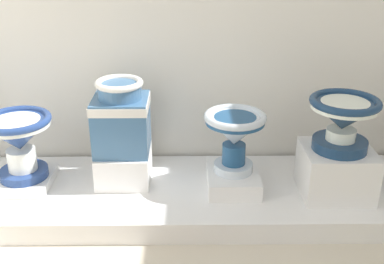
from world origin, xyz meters
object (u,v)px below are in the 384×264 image
object	(u,v)px
plinth_block_leftmost	(336,171)
antique_toilet_leftmost	(343,117)
antique_toilet_tall_cobalt	(18,137)
antique_toilet_broad_patterned	(235,132)
plinth_block_broad_patterned	(233,178)
plinth_block_pale_glazed	(124,165)
plinth_block_tall_cobalt	(25,180)
antique_toilet_pale_glazed	(121,116)

from	to	relation	value
plinth_block_leftmost	antique_toilet_leftmost	world-z (taller)	antique_toilet_leftmost
antique_toilet_tall_cobalt	antique_toilet_broad_patterned	bearing A→B (deg)	-1.15
plinth_block_broad_patterned	antique_toilet_broad_patterned	distance (m)	0.29
antique_toilet_tall_cobalt	plinth_block_pale_glazed	world-z (taller)	antique_toilet_tall_cobalt
plinth_block_tall_cobalt	antique_toilet_broad_patterned	bearing A→B (deg)	-1.15
plinth_block_broad_patterned	plinth_block_leftmost	world-z (taller)	plinth_block_leftmost
antique_toilet_pale_glazed	antique_toilet_leftmost	xyz separation A→B (m)	(1.20, -0.17, 0.05)
plinth_block_tall_cobalt	antique_toilet_tall_cobalt	xyz separation A→B (m)	(-0.00, 0.00, 0.28)
plinth_block_leftmost	antique_toilet_leftmost	xyz separation A→B (m)	(0.00, -0.00, 0.32)
antique_toilet_pale_glazed	plinth_block_broad_patterned	bearing A→B (deg)	-7.59
plinth_block_leftmost	antique_toilet_leftmost	bearing A→B (deg)	-45.00
plinth_block_pale_glazed	antique_toilet_pale_glazed	xyz separation A→B (m)	(0.00, 0.00, 0.31)
plinth_block_broad_patterned	plinth_block_tall_cobalt	bearing A→B (deg)	178.85
antique_toilet_tall_cobalt	antique_toilet_broad_patterned	world-z (taller)	antique_toilet_broad_patterned
antique_toilet_pale_glazed	antique_toilet_leftmost	distance (m)	1.21
plinth_block_pale_glazed	antique_toilet_leftmost	size ratio (longest dim) A/B	0.90
antique_toilet_pale_glazed	plinth_block_leftmost	xyz separation A→B (m)	(1.20, -0.17, -0.27)
antique_toilet_tall_cobalt	plinth_block_broad_patterned	distance (m)	1.23
antique_toilet_tall_cobalt	antique_toilet_leftmost	size ratio (longest dim) A/B	1.04
plinth_block_broad_patterned	antique_toilet_broad_patterned	xyz separation A→B (m)	(0.00, 0.00, 0.29)
plinth_block_broad_patterned	plinth_block_leftmost	size ratio (longest dim) A/B	1.01
antique_toilet_pale_glazed	plinth_block_leftmost	bearing A→B (deg)	-7.87
antique_toilet_tall_cobalt	plinth_block_leftmost	bearing A→B (deg)	-3.41
plinth_block_tall_cobalt	antique_toilet_pale_glazed	bearing A→B (deg)	6.01
antique_toilet_pale_glazed	plinth_block_leftmost	size ratio (longest dim) A/B	1.12
antique_toilet_tall_cobalt	plinth_block_pale_glazed	bearing A→B (deg)	6.01
antique_toilet_tall_cobalt	plinth_block_pale_glazed	size ratio (longest dim) A/B	1.15
plinth_block_tall_cobalt	plinth_block_pale_glazed	world-z (taller)	plinth_block_pale_glazed
plinth_block_pale_glazed	plinth_block_broad_patterned	world-z (taller)	plinth_block_pale_glazed
antique_toilet_leftmost	antique_toilet_tall_cobalt	bearing A→B (deg)	176.59
antique_toilet_broad_patterned	plinth_block_leftmost	distance (m)	0.61
antique_toilet_broad_patterned	antique_toilet_pale_glazed	bearing A→B (deg)	172.41
antique_toilet_broad_patterned	antique_toilet_leftmost	xyz separation A→B (m)	(0.56, -0.08, 0.12)
antique_toilet_leftmost	plinth_block_leftmost	bearing A→B (deg)	135.00
antique_toilet_tall_cobalt	plinth_block_broad_patterned	size ratio (longest dim) A/B	1.01
plinth_block_pale_glazed	antique_toilet_broad_patterned	xyz separation A→B (m)	(0.63, -0.08, 0.25)
plinth_block_broad_patterned	antique_toilet_leftmost	distance (m)	0.70
antique_toilet_tall_cobalt	plinth_block_leftmost	size ratio (longest dim) A/B	1.02
antique_toilet_tall_cobalt	plinth_block_pale_glazed	xyz separation A→B (m)	(0.57, 0.06, -0.21)
plinth_block_tall_cobalt	plinth_block_pale_glazed	bearing A→B (deg)	6.01
plinth_block_pale_glazed	antique_toilet_broad_patterned	distance (m)	0.69
antique_toilet_tall_cobalt	plinth_block_tall_cobalt	bearing A→B (deg)	0.00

